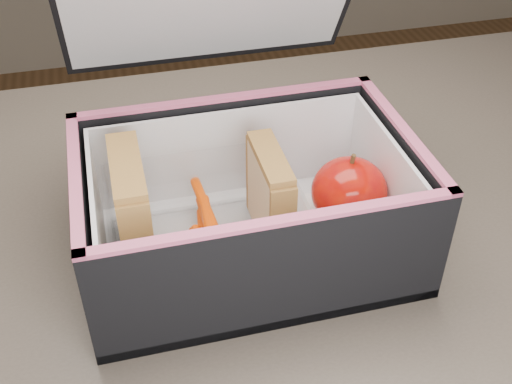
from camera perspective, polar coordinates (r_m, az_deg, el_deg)
kitchen_table at (r=0.71m, az=3.83°, el=-9.82°), size 1.20×0.80×0.75m
lunch_bag at (r=0.60m, az=-0.82°, el=-0.29°), size 0.31×0.30×0.29m
plastic_tub at (r=0.60m, az=-4.64°, el=-2.36°), size 0.17×0.12×0.07m
sandwich_left at (r=0.58m, az=-10.89°, el=-1.74°), size 0.03×0.10×0.11m
sandwich_right at (r=0.60m, az=1.24°, el=-0.34°), size 0.02×0.08×0.09m
carrot_sticks at (r=0.60m, az=-4.56°, el=-3.76°), size 0.04×0.14×0.03m
paper_napkin at (r=0.65m, az=7.50°, el=-2.75°), size 0.10×0.10×0.01m
red_apple at (r=0.62m, az=8.28°, el=0.02°), size 0.08×0.08×0.08m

